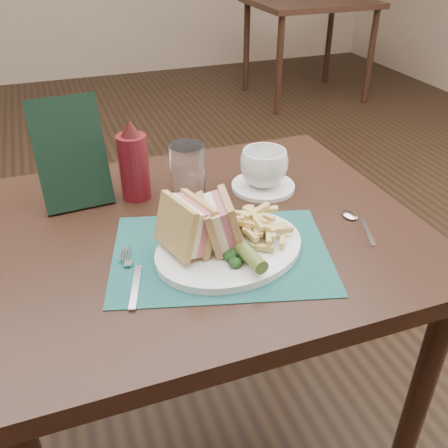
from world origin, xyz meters
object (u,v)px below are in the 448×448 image
at_px(sandwich_half_a, 176,229).
at_px(coffee_cup, 264,168).
at_px(drinking_glass, 188,172).
at_px(saucer, 263,186).
at_px(sandwich_half_b, 209,223).
at_px(check_presenter, 71,154).
at_px(ketchup_bottle, 133,160).
at_px(plate, 229,248).
at_px(table_main, 206,352).
at_px(placemat, 221,253).
at_px(table_bg_right, 306,50).

height_order(sandwich_half_a, coffee_cup, sandwich_half_a).
bearing_deg(drinking_glass, saucer, -4.87).
relative_size(sandwich_half_b, drinking_glass, 0.79).
bearing_deg(check_presenter, coffee_cup, -15.57).
bearing_deg(ketchup_bottle, sandwich_half_a, -85.62).
height_order(plate, coffee_cup, coffee_cup).
bearing_deg(drinking_glass, table_main, -93.17).
xyz_separation_m(plate, coffee_cup, (0.17, 0.22, 0.04)).
relative_size(placemat, saucer, 2.76).
height_order(table_main, sandwich_half_b, sandwich_half_b).
relative_size(sandwich_half_a, saucer, 0.72).
bearing_deg(check_presenter, saucer, -15.57).
height_order(sandwich_half_b, coffee_cup, sandwich_half_b).
bearing_deg(check_presenter, ketchup_bottle, -14.05).
distance_m(placemat, drinking_glass, 0.24).
bearing_deg(plate, drinking_glass, 76.36).
height_order(saucer, check_presenter, check_presenter).
bearing_deg(table_bg_right, ketchup_bottle, -125.54).
distance_m(plate, sandwich_half_a, 0.12).
height_order(sandwich_half_b, saucer, sandwich_half_b).
height_order(sandwich_half_a, check_presenter, check_presenter).
height_order(table_bg_right, placemat, placemat).
bearing_deg(table_main, saucer, 30.09).
bearing_deg(sandwich_half_a, saucer, 21.74).
bearing_deg(plate, ketchup_bottle, 97.00).
bearing_deg(table_main, sandwich_half_b, -99.72).
bearing_deg(table_main, sandwich_half_a, -128.57).
bearing_deg(table_bg_right, sandwich_half_b, -121.70).
bearing_deg(coffee_cup, check_presenter, 168.71).
height_order(table_bg_right, drinking_glass, drinking_glass).
height_order(table_main, table_bg_right, same).
bearing_deg(coffee_cup, ketchup_bottle, 168.04).
xyz_separation_m(placemat, drinking_glass, (0.01, 0.23, 0.06)).
xyz_separation_m(table_main, plate, (0.02, -0.11, 0.38)).
bearing_deg(sandwich_half_a, coffee_cup, 21.74).
bearing_deg(sandwich_half_a, placemat, -21.47).
xyz_separation_m(sandwich_half_b, coffee_cup, (0.20, 0.21, -0.02)).
bearing_deg(ketchup_bottle, drinking_glass, -22.66).
xyz_separation_m(sandwich_half_a, drinking_glass, (0.09, 0.23, -0.01)).
bearing_deg(sandwich_half_b, plate, -8.14).
height_order(table_main, saucer, saucer).
bearing_deg(placemat, saucer, 49.84).
xyz_separation_m(sandwich_half_a, coffee_cup, (0.27, 0.21, -0.02)).
xyz_separation_m(placemat, sandwich_half_b, (-0.02, 0.01, 0.07)).
distance_m(coffee_cup, check_presenter, 0.43).
bearing_deg(ketchup_bottle, placemat, -69.45).
bearing_deg(ketchup_bottle, saucer, -11.96).
relative_size(ketchup_bottle, check_presenter, 0.76).
height_order(placemat, drinking_glass, drinking_glass).
relative_size(table_bg_right, saucer, 6.00).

